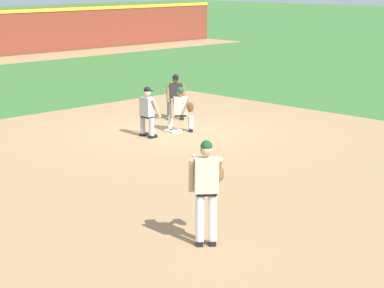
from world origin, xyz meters
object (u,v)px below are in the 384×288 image
umpire (176,95)px  pitcher (207,186)px  first_baseman (181,108)px  baserunner (147,110)px  first_base_bag (173,131)px  baseball (194,155)px

umpire → pitcher: bearing=-131.0°
first_baseman → baserunner: size_ratio=0.92×
pitcher → baserunner: pitcher is taller
pitcher → baserunner: (5.07, 7.25, -0.27)m
first_base_bag → baseball: first_base_bag is taller
baseball → baserunner: 2.76m
first_base_bag → first_baseman: size_ratio=0.28×
first_baseman → baserunner: bearing=171.2°
first_baseman → baserunner: (-1.17, 0.18, 0.06)m
baseball → pitcher: size_ratio=0.04×
first_baseman → baseball: bearing=-128.2°
pitcher → umpire: (7.46, 8.59, -0.27)m
first_base_bag → umpire: 2.14m
baserunner → baseball: bearing=-105.3°
first_base_bag → umpire: umpire is taller
baseball → pitcher: (-4.36, -4.68, 1.02)m
first_base_bag → baseball: 3.02m
pitcher → umpire: bearing=49.0°
pitcher → first_baseman: bearing=48.6°
first_base_bag → first_baseman: bearing=-32.6°
first_baseman → umpire: size_ratio=0.92×
first_base_bag → baseball: size_ratio=5.14×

